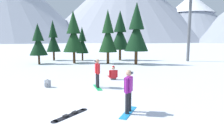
{
  "coord_description": "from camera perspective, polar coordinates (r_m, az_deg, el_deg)",
  "views": [
    {
      "loc": [
        2.83,
        -7.63,
        2.86
      ],
      "look_at": [
        2.3,
        4.89,
        1.0
      ],
      "focal_mm": 33.56,
      "sensor_mm": 36.0,
      "label": 1
    }
  ],
  "objects": [
    {
      "name": "snowboarder_midground",
      "position": [
        12.33,
        -4.0,
        -0.74
      ],
      "size": [
        0.73,
        1.6,
        1.7
      ],
      "color": "#19B259",
      "rests_on": "ground_plane"
    },
    {
      "name": "peak_west_ridge",
      "position": [
        225.44,
        20.64,
        13.25
      ],
      "size": [
        98.91,
        98.91,
        45.74
      ],
      "color": "#8C93A3",
      "rests_on": "ground_plane"
    },
    {
      "name": "pine_tree_broad",
      "position": [
        28.48,
        -8.12,
        7.51
      ],
      "size": [
        1.67,
        1.67,
        4.49
      ],
      "color": "#472D19",
      "rests_on": "ground_plane"
    },
    {
      "name": "loose_snowboard_near_right",
      "position": [
        8.22,
        -11.29,
        -11.9
      ],
      "size": [
        1.15,
        1.66,
        0.09
      ],
      "color": "black",
      "rests_on": "ground_plane"
    },
    {
      "name": "pine_tree_twin",
      "position": [
        29.22,
        -15.73,
        8.23
      ],
      "size": [
        1.85,
        1.85,
        5.36
      ],
      "color": "#472D19",
      "rests_on": "ground_plane"
    },
    {
      "name": "pine_tree_young",
      "position": [
        28.51,
        2.22,
        9.96
      ],
      "size": [
        2.61,
        2.61,
        6.65
      ],
      "color": "#472D19",
      "rests_on": "ground_plane"
    },
    {
      "name": "snowboarder_background",
      "position": [
        15.0,
        0.23,
        -1.21
      ],
      "size": [
        0.85,
        1.79,
        0.99
      ],
      "color": "#4C4C51",
      "rests_on": "ground_plane"
    },
    {
      "name": "ground_plane",
      "position": [
        8.62,
        -17.22,
        -11.31
      ],
      "size": [
        800.0,
        800.0,
        0.0
      ],
      "primitive_type": "plane",
      "color": "silver"
    },
    {
      "name": "pine_tree_leaning",
      "position": [
        25.38,
        -10.43,
        9.41
      ],
      "size": [
        2.5,
        2.5,
        6.15
      ],
      "color": "#472D19",
      "rests_on": "ground_plane"
    },
    {
      "name": "pine_tree_tall",
      "position": [
        24.39,
        -1.13,
        9.65
      ],
      "size": [
        2.13,
        2.13,
        6.21
      ],
      "color": "#472D19",
      "rests_on": "ground_plane"
    },
    {
      "name": "ski_lift_tower",
      "position": [
        28.95,
        20.38,
        11.96
      ],
      "size": [
        3.2,
        0.36,
        8.46
      ],
      "color": "#595B60",
      "rests_on": "ground_plane"
    },
    {
      "name": "backpack_grey",
      "position": [
        13.1,
        -17.14,
        -3.59
      ],
      "size": [
        0.38,
        0.36,
        0.47
      ],
      "color": "gray",
      "rests_on": "ground_plane"
    },
    {
      "name": "peak_east_ridge",
      "position": [
        229.91,
        3.5,
        18.04
      ],
      "size": [
        170.24,
        170.24,
        79.15
      ],
      "color": "#9EA3B2",
      "rests_on": "ground_plane"
    },
    {
      "name": "snowboarder_foreground",
      "position": [
        8.11,
        4.51,
        -5.58
      ],
      "size": [
        0.74,
        1.52,
        1.7
      ],
      "color": "#1E8CD8",
      "rests_on": "ground_plane"
    },
    {
      "name": "pine_tree_slender",
      "position": [
        25.51,
        -19.47,
        7.23
      ],
      "size": [
        2.02,
        2.02,
        4.65
      ],
      "color": "#472D19",
      "rests_on": "ground_plane"
    },
    {
      "name": "pine_tree_short",
      "position": [
        23.9,
        6.68,
        10.55
      ],
      "size": [
        2.69,
        2.69,
        6.91
      ],
      "color": "#472D19",
      "rests_on": "ground_plane"
    }
  ]
}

